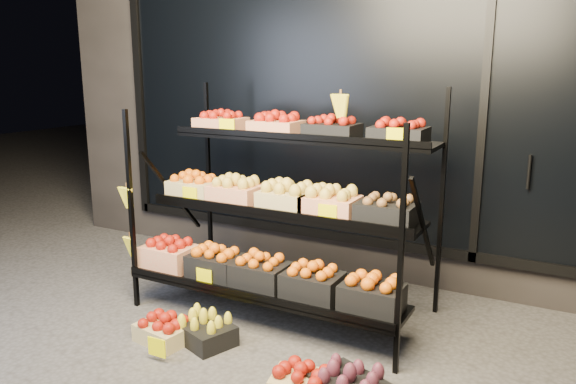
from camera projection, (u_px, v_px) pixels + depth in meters
The scene contains 7 objects.
ground at pixel (236, 346), 3.69m from camera, with size 24.00×24.00×0.00m, color #514F4C.
building at pixel (377, 71), 5.53m from camera, with size 6.00×2.08×3.50m.
display_rack at pixel (278, 210), 4.04m from camera, with size 2.18×1.02×1.73m.
tag_floor_a at pixel (157, 353), 3.48m from camera, with size 0.13×0.01×0.12m, color #F1E700.
floor_crate_left at pixel (164, 329), 3.74m from camera, with size 0.39×0.31×0.18m.
floor_crate_midleft at pixel (205, 329), 3.72m from camera, with size 0.46×0.40×0.20m.
floor_crate_midright at pixel (302, 381), 3.13m from camera, with size 0.38×0.31×0.18m.
Camera 1 is at (1.89, -2.81, 1.81)m, focal length 35.00 mm.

